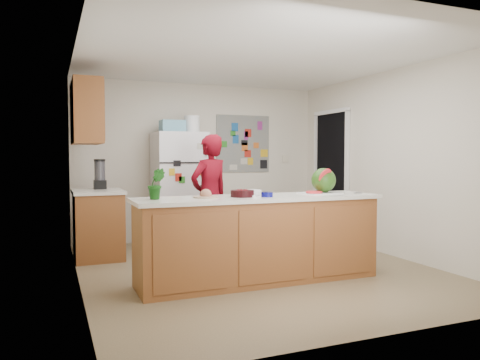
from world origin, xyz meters
name	(u,v)px	position (x,y,z in m)	size (l,w,h in m)	color
floor	(257,270)	(0.00, 0.00, -0.01)	(4.00, 4.50, 0.02)	brown
wall_back	(200,162)	(0.00, 2.26, 1.25)	(4.00, 0.02, 2.50)	beige
wall_left	(77,166)	(-2.01, 0.00, 1.25)	(0.02, 4.50, 2.50)	beige
wall_right	(394,163)	(2.01, 0.00, 1.25)	(0.02, 4.50, 2.50)	beige
ceiling	(257,56)	(0.00, 0.00, 2.51)	(4.00, 4.50, 0.02)	white
doorway	(332,176)	(1.99, 1.45, 1.02)	(0.03, 0.85, 2.04)	black
peninsula_base	(259,241)	(-0.20, -0.50, 0.44)	(2.60, 0.62, 0.88)	brown
peninsula_top	(259,198)	(-0.20, -0.50, 0.90)	(2.68, 0.70, 0.04)	silver
side_counter_base	(98,226)	(-1.69, 1.35, 0.43)	(0.60, 0.80, 0.86)	brown
side_counter_top	(98,192)	(-1.69, 1.35, 0.88)	(0.64, 0.84, 0.04)	silver
upper_cabinets	(86,113)	(-1.82, 1.30, 1.90)	(0.35, 1.00, 0.80)	brown
refrigerator	(179,189)	(-0.45, 1.88, 0.85)	(0.75, 0.70, 1.70)	silver
fridge_top_bin	(172,126)	(-0.55, 1.88, 1.79)	(0.35, 0.28, 0.18)	#5999B2
photo_collage	(243,144)	(0.75, 2.24, 1.55)	(0.95, 0.01, 0.95)	slate
person	(210,196)	(-0.32, 0.81, 0.81)	(0.59, 0.39, 1.63)	#660712
blender_appliance	(100,175)	(-1.64, 1.54, 1.09)	(0.14, 0.14, 0.38)	black
cutting_board	(320,193)	(0.58, -0.46, 0.93)	(0.43, 0.32, 0.01)	white
watermelon	(324,180)	(0.64, -0.44, 1.07)	(0.28, 0.28, 0.28)	#215C1B
watermelon_slice	(314,192)	(0.47, -0.51, 0.94)	(0.18, 0.18, 0.02)	red
cherry_bowl	(242,194)	(-0.40, -0.51, 0.96)	(0.25, 0.25, 0.07)	black
white_bowl	(252,193)	(-0.23, -0.38, 0.95)	(0.20, 0.20, 0.06)	white
cobalt_bowl	(267,195)	(-0.16, -0.62, 0.95)	(0.12, 0.12, 0.05)	#0B0C62
plate	(206,197)	(-0.78, -0.46, 0.93)	(0.26, 0.26, 0.02)	#C3AF96
paper_towel	(246,196)	(-0.36, -0.53, 0.93)	(0.16, 0.15, 0.02)	white
keys	(358,193)	(1.00, -0.59, 0.93)	(0.09, 0.04, 0.01)	gray
potted_plant	(156,184)	(-1.29, -0.45, 1.07)	(0.17, 0.14, 0.31)	#204914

